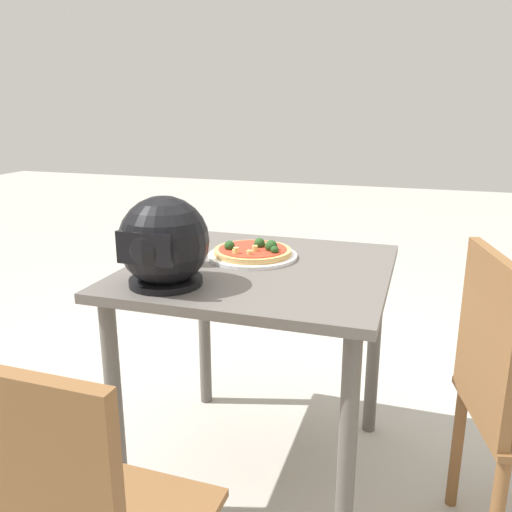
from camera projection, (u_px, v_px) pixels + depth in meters
name	position (u px, v px, depth m)	size (l,w,h in m)	color
ground_plane	(259.00, 465.00, 1.96)	(14.00, 14.00, 0.00)	#B2ADA3
dining_table	(260.00, 299.00, 1.78)	(0.83, 0.82, 0.76)	#5B5651
pizza_plate	(253.00, 256.00, 1.84)	(0.31, 0.31, 0.01)	white
pizza	(253.00, 251.00, 1.84)	(0.27, 0.27, 0.06)	tan
motorcycle_helmet	(164.00, 243.00, 1.54)	(0.26, 0.26, 0.26)	black
drinking_glass	(189.00, 248.00, 1.75)	(0.07, 0.07, 0.11)	silver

